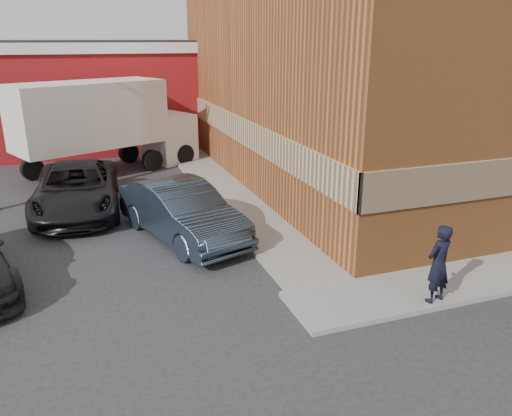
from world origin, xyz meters
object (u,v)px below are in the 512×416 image
object	(u,v)px
warehouse	(45,95)
box_truck	(107,121)
man	(439,264)
suv_a	(77,189)
brick_building	(398,64)
sedan	(182,212)

from	to	relation	value
warehouse	box_truck	world-z (taller)	warehouse
warehouse	man	size ratio (longest dim) A/B	9.03
suv_a	brick_building	bearing A→B (deg)	8.53
brick_building	warehouse	world-z (taller)	brick_building
box_truck	sedan	bearing A→B (deg)	-105.01
brick_building	man	xyz separation A→B (m)	(-5.87, -10.55, -3.66)
brick_building	man	size ratio (longest dim) A/B	10.11
warehouse	box_truck	size ratio (longest dim) A/B	1.95
brick_building	warehouse	xyz separation A→B (m)	(-14.50, 11.00, -1.87)
brick_building	sedan	size ratio (longest dim) A/B	3.55
brick_building	suv_a	world-z (taller)	brick_building
warehouse	box_truck	bearing A→B (deg)	-68.55
man	suv_a	distance (m)	12.00
brick_building	suv_a	distance (m)	13.86
man	box_truck	bearing A→B (deg)	-82.43
man	box_truck	world-z (taller)	box_truck
brick_building	man	bearing A→B (deg)	-119.12
brick_building	box_truck	size ratio (longest dim) A/B	2.19
warehouse	suv_a	world-z (taller)	warehouse
man	sedan	distance (m)	7.34
sedan	box_truck	world-z (taller)	box_truck
man	sedan	bearing A→B (deg)	-66.69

